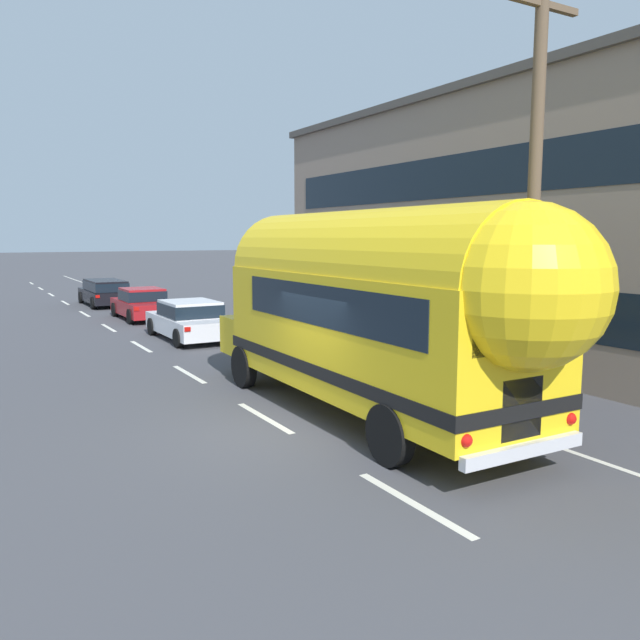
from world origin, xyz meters
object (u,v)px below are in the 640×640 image
painted_bus (378,305)px  car_third (105,291)px  car_lead (190,319)px  car_second (142,303)px  utility_pole (534,192)px

painted_bus → car_third: (-0.20, 24.23, -1.51)m
car_lead → car_second: same height
car_lead → car_second: (-0.02, 6.33, -0.01)m
car_third → car_lead: bearing=-88.6°
car_second → utility_pole: bearing=-83.2°
utility_pole → painted_bus: (-2.38, 1.55, -2.12)m
painted_bus → car_second: (0.09, 17.81, -1.58)m
car_second → car_third: (-0.29, 6.41, 0.07)m
utility_pole → car_second: utility_pole is taller
painted_bus → car_second: bearing=89.7°
car_lead → car_third: (-0.31, 12.75, 0.06)m
painted_bus → car_lead: painted_bus is taller
utility_pole → car_lead: bearing=99.9°
utility_pole → car_second: 19.84m
car_second → painted_bus: bearing=-90.3°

